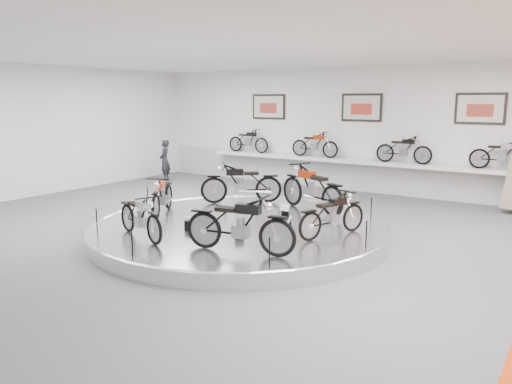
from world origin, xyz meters
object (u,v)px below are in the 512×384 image
Objects in this scene: bike_b at (312,188)px; bike_c at (241,183)px; shelf at (356,162)px; bike_e at (140,216)px; display_platform at (240,230)px; bike_f at (240,224)px; bike_d at (162,195)px; bike_a at (333,215)px; visitor at (165,161)px.

bike_c is at bearing 28.89° from bike_b.
bike_e reaches higher than shelf.
display_platform is 3.66× the size of bike_f.
bike_f is (1.23, -1.70, 0.66)m from display_platform.
bike_f reaches higher than bike_d.
bike_a is 2.29m from bike_b.
bike_f is at bearing 23.97° from visitor.
bike_f reaches higher than bike_a.
visitor is at bearing 82.53° from bike_a.
bike_a is 4.14m from bike_d.
bike_b is at bearing 70.52° from display_platform.
bike_c is (-1.94, -0.18, -0.03)m from bike_b.
bike_c is 6.13m from visitor.
visitor is (-8.79, 4.43, 0.02)m from bike_a.
display_platform is 4.31× the size of bike_e.
bike_f is at bearing -54.06° from display_platform.
bike_f reaches higher than shelf.
bike_e is at bearing 145.32° from bike_a.
visitor is (-7.91, 6.32, -0.05)m from bike_f.
bike_e is (-1.62, -4.00, -0.12)m from bike_b.
bike_d is 2.03m from bike_e.
display_platform is at bearing 94.03° from bike_b.
bike_f is 10.13m from visitor.
display_platform is at bearing 67.59° from bike_d.
bike_f is (2.14, 0.31, 0.08)m from bike_e.
visitor reaches higher than bike_f.
bike_c is 1.17× the size of visitor.
shelf is at bearing 132.64° from bike_d.
shelf is at bearing 102.20° from bike_e.
bike_b is at bearing 99.45° from bike_d.
bike_d reaches higher than display_platform.
bike_a reaches higher than shelf.
bike_b is 4.31m from bike_e.
display_platform is 2.11m from bike_d.
bike_c reaches higher than bike_f.
bike_f is at bearing 174.35° from bike_a.
bike_c is at bearing -105.11° from shelf.
display_platform is at bearing 85.57° from bike_c.
shelf is 7.41× the size of bike_a.
shelf is 6.56m from bike_a.
bike_a is 0.98× the size of visitor.
visitor reaches higher than bike_a.
bike_b is 1.95m from bike_c.
bike_a is 3.73m from bike_e.
display_platform is at bearing 83.95° from bike_e.
bike_e is 2.17m from bike_f.
visitor is (-7.38, 2.63, -0.10)m from bike_b.
bike_d is at bearing -171.69° from display_platform.
visitor reaches higher than shelf.
display_platform is 2.20m from bike_f.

